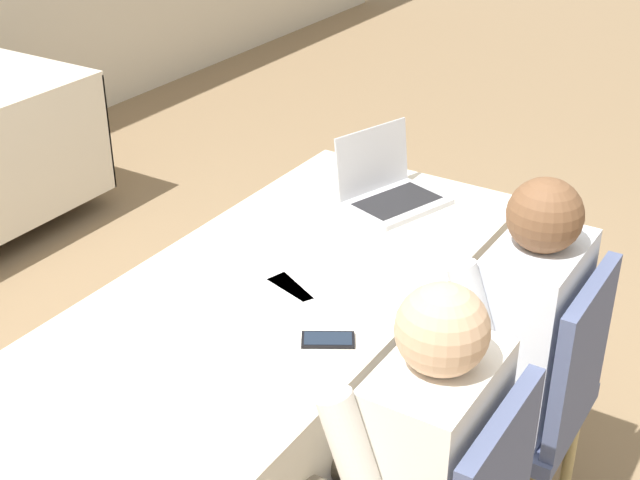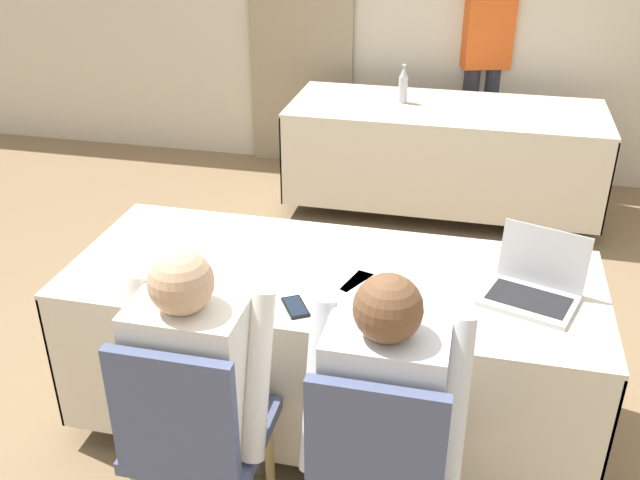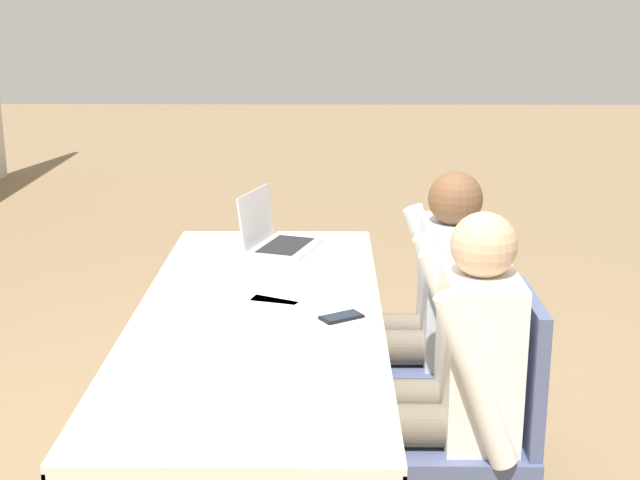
# 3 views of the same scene
# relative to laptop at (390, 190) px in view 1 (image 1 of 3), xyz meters

# --- Properties ---
(conference_table_near) EXTENTS (2.08, 0.84, 0.74)m
(conference_table_near) POSITION_rel_laptop_xyz_m (-0.76, 0.02, -0.22)
(conference_table_near) COLOR beige
(conference_table_near) RESTS_ON ground_plane
(laptop) EXTENTS (0.39, 0.36, 0.24)m
(laptop) POSITION_rel_laptop_xyz_m (0.00, 0.00, 0.00)
(laptop) COLOR #B7B7BC
(laptop) RESTS_ON conference_table_near
(cell_phone) EXTENTS (0.13, 0.16, 0.01)m
(cell_phone) POSITION_rel_laptop_xyz_m (-0.83, -0.26, -0.04)
(cell_phone) COLOR black
(cell_phone) RESTS_ON conference_table_near
(paper_beside_laptop) EXTENTS (0.25, 0.32, 0.00)m
(paper_beside_laptop) POSITION_rel_laptop_xyz_m (-1.55, 0.01, -0.05)
(paper_beside_laptop) COLOR white
(paper_beside_laptop) RESTS_ON conference_table_near
(paper_centre_table) EXTENTS (0.32, 0.36, 0.00)m
(paper_centre_table) POSITION_rel_laptop_xyz_m (-0.70, 0.06, -0.05)
(paper_centre_table) COLOR white
(paper_centre_table) RESTS_ON conference_table_near
(paper_left_edge) EXTENTS (0.29, 0.34, 0.00)m
(paper_left_edge) POSITION_rel_laptop_xyz_m (-0.60, -0.11, -0.05)
(paper_left_edge) COLOR white
(paper_left_edge) RESTS_ON conference_table_near
(chair_near_right) EXTENTS (0.44, 0.44, 0.91)m
(chair_near_right) POSITION_rel_laptop_xyz_m (-0.45, -0.71, -0.29)
(chair_near_right) COLOR tan
(chair_near_right) RESTS_ON ground_plane
(person_checkered_shirt) EXTENTS (0.50, 0.52, 1.17)m
(person_checkered_shirt) POSITION_rel_laptop_xyz_m (-1.07, -0.60, -0.13)
(person_checkered_shirt) COLOR #665B4C
(person_checkered_shirt) RESTS_ON ground_plane
(person_white_shirt) EXTENTS (0.50, 0.52, 1.17)m
(person_white_shirt) POSITION_rel_laptop_xyz_m (-0.45, -0.60, -0.13)
(person_white_shirt) COLOR #665B4C
(person_white_shirt) RESTS_ON ground_plane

